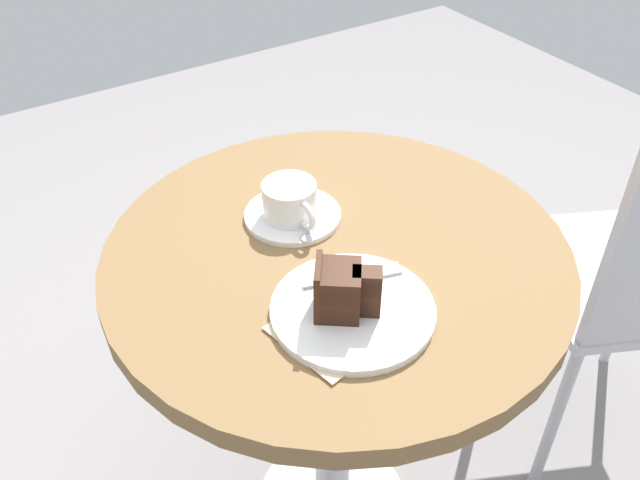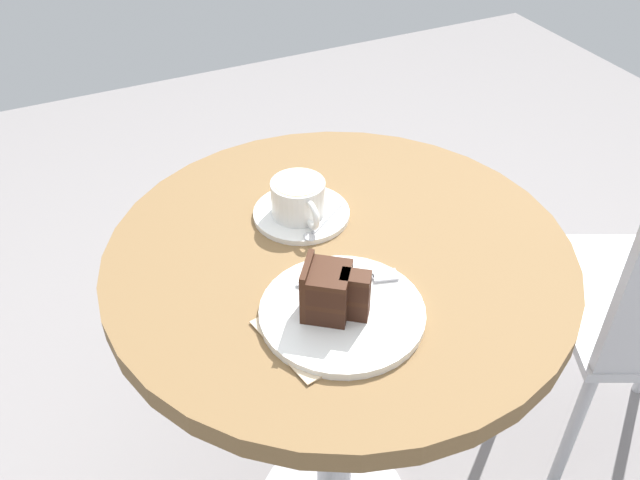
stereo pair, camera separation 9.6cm
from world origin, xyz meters
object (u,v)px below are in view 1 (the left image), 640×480
Objects in this scene: napkin at (338,326)px; saucer at (293,215)px; cake_plate at (353,310)px; cake_slice at (342,290)px; teaspoon at (313,227)px; fork at (364,275)px; coffee_cup at (290,200)px.

saucer is at bearing 163.18° from napkin.
saucer is 0.69× the size of cake_plate.
cake_plate is 1.30× the size of napkin.
saucer reaches higher than napkin.
saucer is 1.62× the size of cake_slice.
teaspoon reaches higher than napkin.
teaspoon is at bearing 164.54° from cake_plate.
saucer is 0.23m from cake_plate.
fork is at bearing 54.88° from teaspoon.
cake_slice is (0.22, -0.05, 0.01)m from coffee_cup.
napkin is (0.24, -0.07, -0.00)m from saucer.
napkin is at bearing -68.93° from cake_plate.
cake_plate is (0.22, -0.04, -0.03)m from coffee_cup.
cake_slice is 0.67× the size of fork.
coffee_cup is 0.52× the size of cake_plate.
teaspoon is 0.94× the size of cake_slice.
napkin is at bearing -129.46° from fork.
cake_slice reaches higher than cake_plate.
napkin is (0.05, -0.08, -0.01)m from fork.
napkin is at bearing -15.76° from coffee_cup.
coffee_cup reaches higher than cake_plate.
coffee_cup is 0.25m from napkin.
saucer is 1.33× the size of coffee_cup.
fork reaches higher than cake_plate.
saucer is 0.23m from cake_slice.
teaspoon is 0.13m from fork.
napkin is at bearing -16.82° from saucer.
fork is at bearing 130.81° from cake_plate.
coffee_cup is (0.00, -0.01, 0.03)m from saucer.
fork is (0.13, -0.00, 0.00)m from teaspoon.
teaspoon is at bearing 7.74° from saucer.
teaspoon reaches higher than cake_plate.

